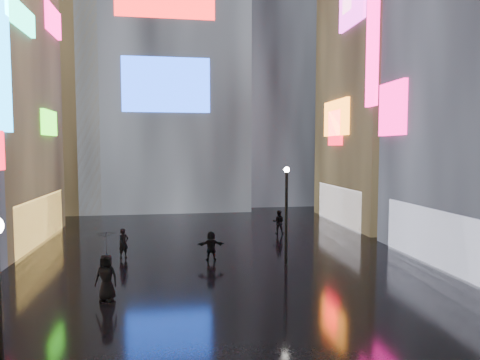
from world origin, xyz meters
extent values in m
plane|color=black|center=(0.00, 20.00, 0.00)|extent=(140.00, 140.00, 0.00)
cube|color=#1187D9|center=(-10.85, 20.00, 11.00)|extent=(0.25, 1.40, 8.00)
cube|color=#FFC659|center=(-11.10, 26.00, 1.50)|extent=(0.20, 10.00, 3.00)
cube|color=#30C315|center=(-10.85, 27.82, 7.91)|extent=(0.25, 3.00, 1.71)
cube|color=#15CE99|center=(-10.85, 22.61, 13.61)|extent=(0.25, 4.84, 1.37)
cube|color=#D90A64|center=(-10.85, 29.70, 15.31)|extent=(0.25, 3.32, 1.94)
cube|color=white|center=(11.10, 17.00, 1.50)|extent=(0.20, 9.00, 3.00)
cube|color=#D90A64|center=(10.85, 21.12, 8.58)|extent=(0.25, 2.99, 3.26)
cube|color=#D90A64|center=(10.85, 24.00, 14.00)|extent=(0.25, 1.40, 10.00)
cube|color=black|center=(16.00, 30.00, 14.00)|extent=(10.00, 12.00, 28.00)
cube|color=white|center=(11.10, 30.00, 1.50)|extent=(0.20, 9.00, 3.00)
cube|color=orange|center=(10.85, 30.32, 8.66)|extent=(0.25, 4.92, 2.91)
cube|color=#D92BC8|center=(10.85, 27.51, 17.02)|extent=(0.25, 4.36, 3.46)
cube|color=red|center=(10.85, 30.44, 7.84)|extent=(0.25, 2.63, 2.87)
cube|color=black|center=(-3.00, 44.00, 21.00)|extent=(16.00, 14.00, 42.00)
cube|color=#194CFF|center=(-3.00, 36.90, 12.00)|extent=(8.00, 0.20, 5.00)
cube|color=black|center=(9.00, 46.00, 17.00)|extent=(12.00, 12.00, 34.00)
cube|color=black|center=(-14.00, 42.00, 13.00)|extent=(10.00, 10.00, 26.00)
cylinder|color=black|center=(3.43, 18.17, 2.50)|extent=(0.16, 0.16, 5.00)
sphere|color=white|center=(3.43, 18.17, 5.05)|extent=(0.30, 0.30, 0.30)
imported|color=black|center=(-5.16, 14.16, 0.94)|extent=(1.04, 0.81, 1.88)
imported|color=black|center=(-0.42, 19.67, 0.81)|extent=(1.51, 0.52, 1.62)
imported|color=black|center=(-5.24, 20.95, 0.84)|extent=(0.73, 0.70, 1.67)
imported|color=black|center=(5.06, 26.34, 0.85)|extent=(0.98, 0.86, 1.70)
imported|color=black|center=(-5.16, 14.16, 2.35)|extent=(1.41, 1.40, 0.94)
camera|label=1|loc=(-2.40, -3.46, 6.16)|focal=32.00mm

